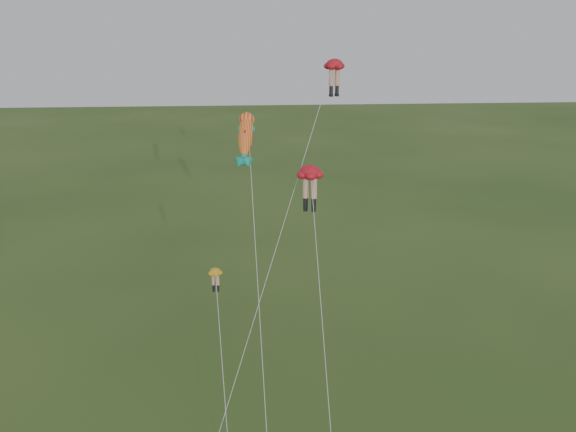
{
  "coord_description": "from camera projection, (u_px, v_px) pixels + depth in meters",
  "views": [
    {
      "loc": [
        -1.01,
        -28.21,
        22.07
      ],
      "look_at": [
        1.76,
        6.0,
        11.65
      ],
      "focal_mm": 40.0,
      "sensor_mm": 36.0,
      "label": 1
    }
  ],
  "objects": [
    {
      "name": "legs_kite_red_high",
      "position": [
        332.0,
        74.0,
        40.19
      ],
      "size": [
        9.13,
        14.33,
        19.86
      ],
      "rotation": [
        0.0,
        0.0,
        0.33
      ],
      "color": "#B3121F",
      "rests_on": "ground"
    },
    {
      "name": "fish_kite",
      "position": [
        246.0,
        136.0,
        34.97
      ],
      "size": [
        1.46,
        11.33,
        17.56
      ],
      "rotation": [
        0.73,
        0.0,
        -0.11
      ],
      "color": "gold",
      "rests_on": "ground"
    },
    {
      "name": "legs_kite_yellow",
      "position": [
        216.0,
        287.0,
        35.34
      ],
      "size": [
        1.34,
        8.6,
        8.96
      ],
      "rotation": [
        0.0,
        0.0,
        -0.13
      ],
      "color": "gold",
      "rests_on": "ground"
    },
    {
      "name": "legs_kite_red_mid",
      "position": [
        310.0,
        179.0,
        35.45
      ],
      "size": [
        1.96,
        10.49,
        14.5
      ],
      "rotation": [
        0.0,
        0.0,
        -0.33
      ],
      "color": "#B3121F",
      "rests_on": "ground"
    }
  ]
}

